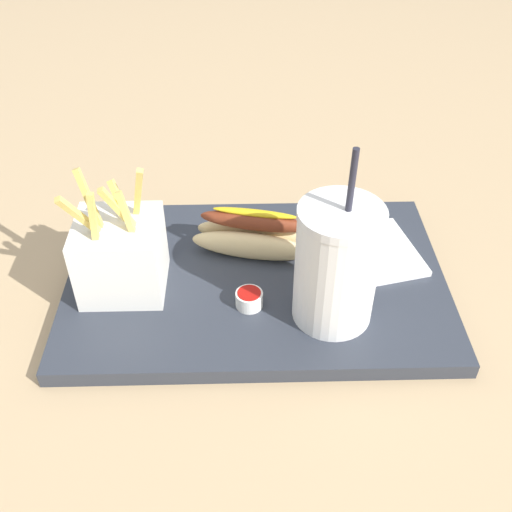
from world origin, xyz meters
name	(u,v)px	position (x,y,z in m)	size (l,w,h in m)	color
ground_plane	(256,292)	(0.00, 0.00, -0.01)	(2.40, 2.40, 0.02)	tan
food_tray	(256,280)	(0.00, 0.00, 0.01)	(0.47, 0.31, 0.02)	#2D333D
soda_cup	(336,265)	(0.09, -0.07, 0.09)	(0.09, 0.09, 0.22)	white
fries_basket	(121,255)	(-0.16, -0.02, 0.07)	(0.10, 0.09, 0.16)	white
hot_dog_1	(253,235)	(0.00, 0.05, 0.05)	(0.16, 0.08, 0.07)	#E5C689
ketchup_cup_1	(249,298)	(-0.01, -0.05, 0.03)	(0.03, 0.03, 0.02)	white
napkin_stack	(376,252)	(0.16, 0.04, 0.02)	(0.10, 0.12, 0.01)	white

